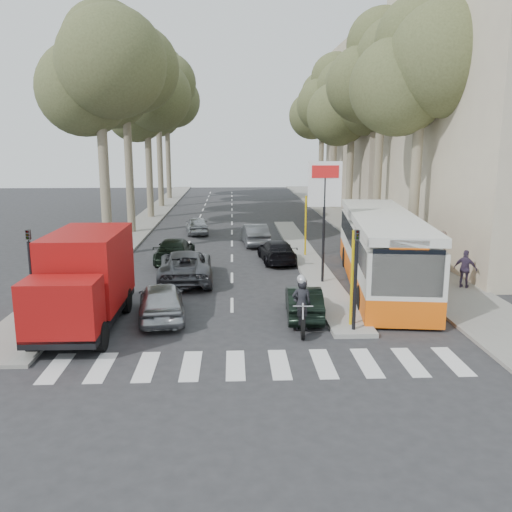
{
  "coord_description": "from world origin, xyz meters",
  "views": [
    {
      "loc": [
        -0.85,
        -18.91,
        6.42
      ],
      "look_at": [
        0.15,
        3.94,
        1.6
      ],
      "focal_mm": 38.0,
      "sensor_mm": 36.0,
      "label": 1
    }
  ],
  "objects_px": {
    "red_truck": "(85,279)",
    "dark_hatchback": "(304,302)",
    "silver_hatchback": "(161,300)",
    "city_bus": "(381,248)",
    "motorcycle": "(301,304)"
  },
  "relations": [
    {
      "from": "red_truck",
      "to": "dark_hatchback",
      "type": "bearing_deg",
      "value": 5.83
    },
    {
      "from": "silver_hatchback",
      "to": "dark_hatchback",
      "type": "distance_m",
      "value": 5.28
    },
    {
      "from": "red_truck",
      "to": "city_bus",
      "type": "distance_m",
      "value": 12.97
    },
    {
      "from": "red_truck",
      "to": "motorcycle",
      "type": "bearing_deg",
      "value": -3.65
    },
    {
      "from": "silver_hatchback",
      "to": "city_bus",
      "type": "relative_size",
      "value": 0.32
    },
    {
      "from": "silver_hatchback",
      "to": "city_bus",
      "type": "bearing_deg",
      "value": -162.71
    },
    {
      "from": "dark_hatchback",
      "to": "red_truck",
      "type": "bearing_deg",
      "value": 8.83
    },
    {
      "from": "silver_hatchback",
      "to": "city_bus",
      "type": "height_order",
      "value": "city_bus"
    },
    {
      "from": "red_truck",
      "to": "motorcycle",
      "type": "xyz_separation_m",
      "value": [
        7.54,
        -0.53,
        -0.86
      ]
    },
    {
      "from": "dark_hatchback",
      "to": "silver_hatchback",
      "type": "bearing_deg",
      "value": 2.53
    },
    {
      "from": "silver_hatchback",
      "to": "dark_hatchback",
      "type": "bearing_deg",
      "value": 171.38
    },
    {
      "from": "red_truck",
      "to": "motorcycle",
      "type": "height_order",
      "value": "red_truck"
    },
    {
      "from": "dark_hatchback",
      "to": "red_truck",
      "type": "height_order",
      "value": "red_truck"
    },
    {
      "from": "silver_hatchback",
      "to": "red_truck",
      "type": "distance_m",
      "value": 2.86
    },
    {
      "from": "silver_hatchback",
      "to": "dark_hatchback",
      "type": "relative_size",
      "value": 1.14
    }
  ]
}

